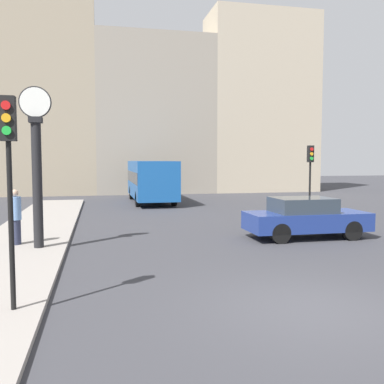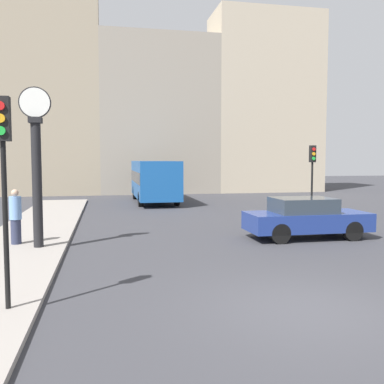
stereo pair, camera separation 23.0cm
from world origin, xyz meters
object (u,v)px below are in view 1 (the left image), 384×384
sedan_car (305,218)px  street_clock (37,166)px  traffic_light_near (9,158)px  traffic_light_far (310,166)px  bus_distant (151,179)px  pedestrian_blue_stripe (15,217)px

sedan_car → street_clock: 9.04m
traffic_light_near → traffic_light_far: (10.93, 10.07, -0.33)m
traffic_light_near → bus_distant: bearing=76.3°
traffic_light_far → street_clock: 12.11m
sedan_car → pedestrian_blue_stripe: 9.61m
street_clock → bus_distant: bearing=70.2°
traffic_light_far → sedan_car: bearing=-119.3°
sedan_car → traffic_light_far: (2.38, 4.23, 1.72)m
bus_distant → pedestrian_blue_stripe: bus_distant is taller
pedestrian_blue_stripe → traffic_light_far: bearing=18.1°
bus_distant → pedestrian_blue_stripe: bearing=-113.4°
sedan_car → pedestrian_blue_stripe: (-9.60, 0.32, 0.25)m
sedan_car → street_clock: bearing=-178.0°
street_clock → pedestrian_blue_stripe: bearing=140.5°
bus_distant → pedestrian_blue_stripe: 14.73m
sedan_car → street_clock: size_ratio=0.89×
sedan_car → bus_distant: (-3.76, 13.83, 0.81)m
pedestrian_blue_stripe → bus_distant: bearing=66.6°
sedan_car → traffic_light_near: size_ratio=1.14×
bus_distant → street_clock: (-5.09, -14.14, 1.01)m
traffic_light_near → street_clock: street_clock is taller
bus_distant → street_clock: street_clock is taller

